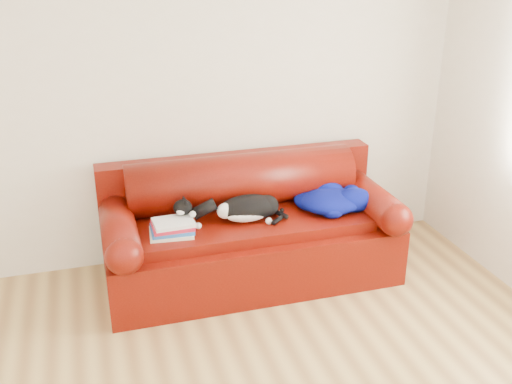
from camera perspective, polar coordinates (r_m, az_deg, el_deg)
The scene contains 6 objects.
room_shell at distance 2.49m, azimuth 0.91°, elevation 7.53°, with size 4.52×4.02×2.61m.
sofa_base at distance 4.43m, azimuth -0.53°, elevation -5.36°, with size 2.10×0.90×0.50m.
sofa_back at distance 4.52m, azimuth -1.40°, elevation -0.56°, with size 2.10×1.01×0.88m.
book_stack at distance 4.07m, azimuth -7.97°, elevation -3.40°, with size 0.31×0.25×0.10m.
cat at distance 4.22m, azimuth -0.80°, elevation -1.60°, with size 0.62×0.26×0.23m.
blanket at distance 4.44m, azimuth 7.27°, elevation -0.70°, with size 0.56×0.45×0.17m.
Camera 1 is at (-0.60, -2.28, 2.31)m, focal length 42.00 mm.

